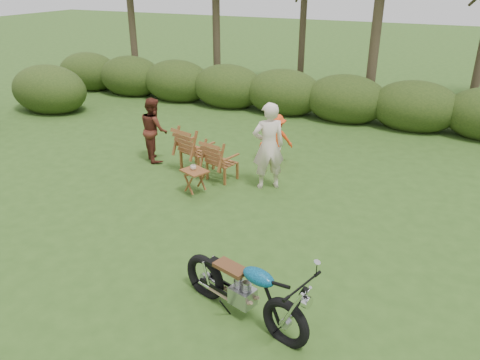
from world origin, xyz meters
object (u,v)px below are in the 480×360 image
at_px(lawn_chair_left, 198,169).
at_px(adult_b, 156,159).
at_px(adult_a, 267,187).
at_px(lawn_chair_right, 222,179).
at_px(side_table, 195,182).
at_px(motorcycle, 242,315).
at_px(cup, 193,167).
at_px(child, 275,163).

bearing_deg(lawn_chair_left, adult_b, 10.52).
bearing_deg(adult_a, lawn_chair_right, -35.07).
bearing_deg(side_table, motorcycle, -50.83).
height_order(side_table, cup, cup).
distance_m(lawn_chair_right, adult_b, 2.04).
bearing_deg(cup, motorcycle, -50.55).
height_order(motorcycle, adult_a, adult_a).
relative_size(lawn_chair_right, child, 0.78).
height_order(side_table, adult_a, adult_a).
xyz_separation_m(motorcycle, lawn_chair_left, (-3.05, 4.15, 0.00)).
height_order(lawn_chair_right, cup, cup).
bearing_deg(lawn_chair_left, motorcycle, 142.33).
bearing_deg(lawn_chair_left, cup, 132.74).
height_order(motorcycle, lawn_chair_left, motorcycle).
relative_size(lawn_chair_right, lawn_chair_left, 0.89).
height_order(motorcycle, side_table, motorcycle).
relative_size(cup, adult_b, 0.08).
bearing_deg(motorcycle, lawn_chair_left, 143.27).
bearing_deg(cup, lawn_chair_right, 77.41).
height_order(lawn_chair_left, child, child).
bearing_deg(lawn_chair_right, adult_b, 3.09).
relative_size(motorcycle, cup, 16.34).
distance_m(lawn_chair_right, adult_a, 1.06).
distance_m(lawn_chair_right, cup, 1.08).
bearing_deg(cup, lawn_chair_left, 116.70).
relative_size(side_table, cup, 4.39).
distance_m(motorcycle, child, 5.50).
xyz_separation_m(motorcycle, adult_b, (-4.27, 4.27, 0.00)).
height_order(motorcycle, child, child).
height_order(lawn_chair_left, side_table, side_table).
distance_m(lawn_chair_left, adult_a, 1.86).
xyz_separation_m(side_table, cup, (-0.04, 0.02, 0.31)).
distance_m(side_table, adult_b, 2.26).
xyz_separation_m(lawn_chair_left, adult_b, (-1.22, 0.12, 0.00)).
bearing_deg(cup, adult_a, 36.06).
xyz_separation_m(adult_a, adult_b, (-3.06, 0.35, 0.00)).
bearing_deg(side_table, adult_a, 37.32).
relative_size(lawn_chair_right, adult_a, 0.50).
height_order(adult_a, child, adult_a).
height_order(side_table, adult_b, adult_b).
relative_size(side_table, adult_b, 0.35).
xyz_separation_m(side_table, adult_b, (-1.84, 1.29, -0.26)).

